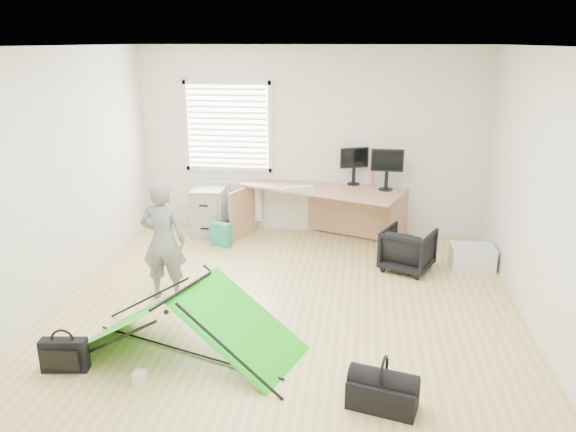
# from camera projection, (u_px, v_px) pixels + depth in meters

# --- Properties ---
(ground) EXTENTS (5.50, 5.50, 0.00)m
(ground) POSITION_uv_depth(u_px,v_px,m) (283.00, 313.00, 5.92)
(ground) COLOR tan
(ground) RESTS_ON ground
(back_wall) EXTENTS (5.00, 0.02, 2.70)m
(back_wall) POSITION_uv_depth(u_px,v_px,m) (310.00, 142.00, 8.12)
(back_wall) COLOR silver
(back_wall) RESTS_ON ground
(window) EXTENTS (1.20, 0.06, 1.20)m
(window) POSITION_uv_depth(u_px,v_px,m) (228.00, 127.00, 8.18)
(window) COLOR silver
(window) RESTS_ON back_wall
(radiator) EXTENTS (1.00, 0.12, 0.60)m
(radiator) POSITION_uv_depth(u_px,v_px,m) (229.00, 200.00, 8.47)
(radiator) COLOR silver
(radiator) RESTS_ON back_wall
(desk) EXTENTS (2.36, 1.47, 0.77)m
(desk) POSITION_uv_depth(u_px,v_px,m) (320.00, 214.00, 8.00)
(desk) COLOR #A87E5E
(desk) RESTS_ON ground
(filing_cabinet) EXTENTS (0.48, 0.63, 0.70)m
(filing_cabinet) POSITION_uv_depth(u_px,v_px,m) (210.00, 211.00, 8.27)
(filing_cabinet) COLOR #949699
(filing_cabinet) RESTS_ON ground
(monitor_left) EXTENTS (0.42, 0.24, 0.40)m
(monitor_left) POSITION_uv_depth(u_px,v_px,m) (354.00, 171.00, 8.02)
(monitor_left) COLOR black
(monitor_left) RESTS_ON desk
(monitor_right) EXTENTS (0.44, 0.11, 0.42)m
(monitor_right) POSITION_uv_depth(u_px,v_px,m) (386.00, 175.00, 7.72)
(monitor_right) COLOR black
(monitor_right) RESTS_ON desk
(keyboard) EXTENTS (0.45, 0.27, 0.02)m
(keyboard) POSITION_uv_depth(u_px,v_px,m) (299.00, 187.00, 7.90)
(keyboard) COLOR beige
(keyboard) RESTS_ON desk
(thermos) EXTENTS (0.08, 0.08, 0.25)m
(thermos) POSITION_uv_depth(u_px,v_px,m) (371.00, 177.00, 7.95)
(thermos) COLOR #C97170
(thermos) RESTS_ON desk
(office_chair) EXTENTS (0.76, 0.77, 0.54)m
(office_chair) POSITION_uv_depth(u_px,v_px,m) (408.00, 249.00, 6.97)
(office_chair) COLOR black
(office_chair) RESTS_ON ground
(person) EXTENTS (0.51, 0.35, 1.35)m
(person) POSITION_uv_depth(u_px,v_px,m) (163.00, 241.00, 6.09)
(person) COLOR slate
(person) RESTS_ON ground
(kite) EXTENTS (2.21, 1.50, 0.63)m
(kite) POSITION_uv_depth(u_px,v_px,m) (184.00, 322.00, 5.07)
(kite) COLOR #19BC11
(kite) RESTS_ON ground
(storage_crate) EXTENTS (0.54, 0.38, 0.30)m
(storage_crate) POSITION_uv_depth(u_px,v_px,m) (472.00, 257.00, 7.06)
(storage_crate) COLOR silver
(storage_crate) RESTS_ON ground
(tote_bag) EXTENTS (0.31, 0.20, 0.33)m
(tote_bag) POSITION_uv_depth(u_px,v_px,m) (221.00, 235.00, 7.81)
(tote_bag) COLOR #1E916F
(tote_bag) RESTS_ON ground
(laptop_bag) EXTENTS (0.41, 0.17, 0.30)m
(laptop_bag) POSITION_uv_depth(u_px,v_px,m) (64.00, 355.00, 4.85)
(laptop_bag) COLOR black
(laptop_bag) RESTS_ON ground
(white_box) EXTENTS (0.10, 0.10, 0.10)m
(white_box) POSITION_uv_depth(u_px,v_px,m) (140.00, 377.00, 4.71)
(white_box) COLOR silver
(white_box) RESTS_ON ground
(duffel_bag) EXTENTS (0.58, 0.39, 0.23)m
(duffel_bag) POSITION_uv_depth(u_px,v_px,m) (383.00, 394.00, 4.37)
(duffel_bag) COLOR black
(duffel_bag) RESTS_ON ground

